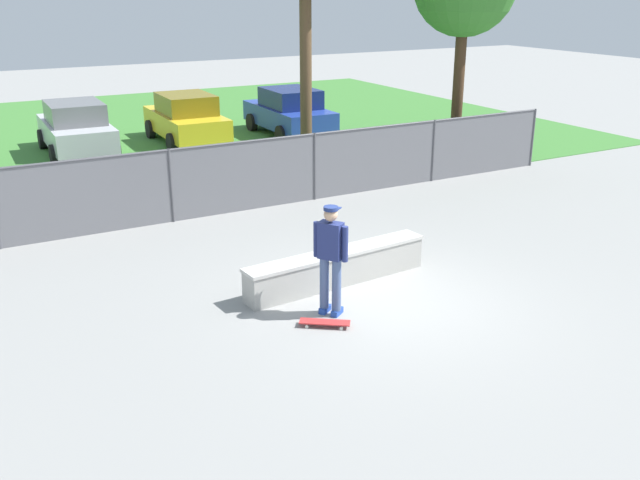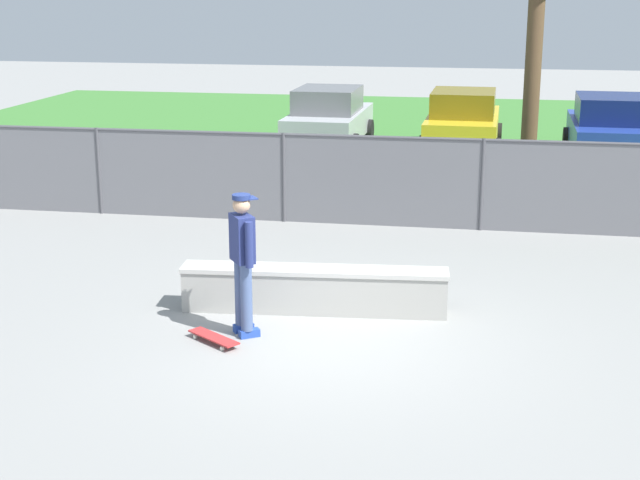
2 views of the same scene
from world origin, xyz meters
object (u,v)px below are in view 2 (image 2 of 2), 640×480
concrete_ledge (314,290)px  skateboarder (243,257)px  car_silver (329,118)px  car_blue (608,128)px  car_yellow (463,122)px  skateboard (214,337)px

concrete_ledge → skateboarder: skateboarder is taller
car_silver → car_blue: same height
car_yellow → car_silver: bearing=179.2°
skateboard → concrete_ledge: bearing=53.3°
skateboard → car_blue: size_ratio=0.18×
skateboarder → car_blue: (5.95, 13.37, -0.19)m
skateboard → car_silver: bearing=93.9°
skateboarder → skateboard: size_ratio=2.40×
car_yellow → car_blue: 3.67m
skateboarder → car_silver: 14.00m
concrete_ledge → car_yellow: car_yellow is taller
concrete_ledge → car_yellow: (1.59, 12.87, 0.53)m
concrete_ledge → car_silver: bearing=98.8°
concrete_ledge → skateboarder: 1.44m
concrete_ledge → skateboarder: size_ratio=1.99×
car_silver → car_blue: 7.24m
car_yellow → car_blue: (3.63, -0.52, 0.00)m
car_silver → car_yellow: size_ratio=1.00×
skateboard → skateboarder: bearing=49.4°
skateboarder → concrete_ledge: bearing=54.8°
skateboard → car_silver: car_silver is taller
concrete_ledge → car_silver: car_silver is taller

